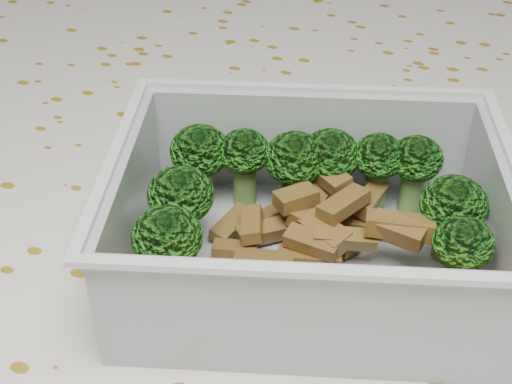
% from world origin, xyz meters
% --- Properties ---
extents(dining_table, '(1.40, 0.90, 0.75)m').
position_xyz_m(dining_table, '(0.00, 0.00, 0.67)').
color(dining_table, brown).
rests_on(dining_table, ground).
extents(tablecloth, '(1.46, 0.96, 0.19)m').
position_xyz_m(tablecloth, '(0.00, 0.00, 0.72)').
color(tablecloth, silver).
rests_on(tablecloth, dining_table).
extents(lunch_container, '(0.24, 0.22, 0.07)m').
position_xyz_m(lunch_container, '(0.03, -0.03, 0.78)').
color(lunch_container, silver).
rests_on(lunch_container, tablecloth).
extents(broccoli_florets, '(0.18, 0.15, 0.05)m').
position_xyz_m(broccoli_florets, '(0.02, -0.00, 0.79)').
color(broccoli_florets, '#608C3F').
rests_on(broccoli_florets, lunch_container).
extents(meat_pile, '(0.12, 0.09, 0.03)m').
position_xyz_m(meat_pile, '(0.03, -0.01, 0.78)').
color(meat_pile, olive).
rests_on(meat_pile, lunch_container).
extents(sausage, '(0.16, 0.08, 0.03)m').
position_xyz_m(sausage, '(0.05, -0.06, 0.78)').
color(sausage, '#BC5928').
rests_on(sausage, lunch_container).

